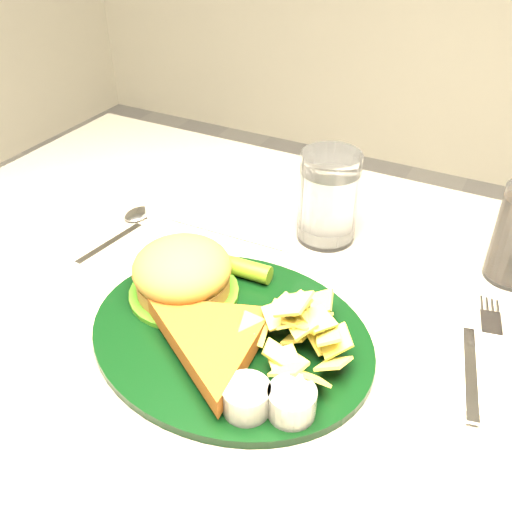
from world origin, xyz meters
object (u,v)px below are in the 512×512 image
Objects in this scene: dinner_plate at (230,313)px; fork_napkin at (472,366)px; water_glass at (328,197)px; table at (272,481)px.

dinner_plate is 0.27m from fork_napkin.
fork_napkin is at bearing -35.29° from water_glass.
fork_napkin is (0.25, 0.08, -0.03)m from dinner_plate.
dinner_plate is (-0.02, -0.08, 0.41)m from table.
table is 0.42m from dinner_plate.
fork_napkin is at bearing -0.33° from table.
dinner_plate is at bearing -104.26° from table.
fork_napkin is at bearing 24.31° from dinner_plate.
dinner_plate is at bearing -175.33° from fork_napkin.
dinner_plate is 2.57× the size of water_glass.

